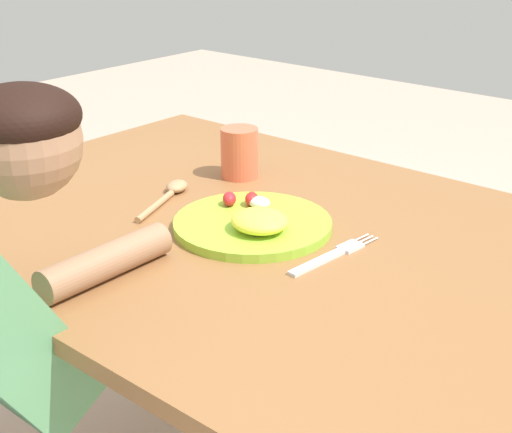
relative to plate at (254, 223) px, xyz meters
The scene contains 5 objects.
dining_table 0.11m from the plate, 161.05° to the left, with size 1.22×0.90×0.71m.
plate is the anchor object (origin of this frame).
fork 0.17m from the plate, ahead, with size 0.04×0.21×0.01m.
spoon 0.23m from the plate, behind, with size 0.10×0.19×0.02m.
drinking_cup 0.28m from the plate, 136.44° to the left, with size 0.08×0.08×0.10m, color #E26544.
Camera 1 is at (0.81, -0.91, 1.23)m, focal length 51.72 mm.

